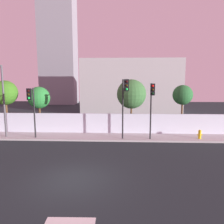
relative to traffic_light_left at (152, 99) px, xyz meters
The scene contains 14 objects.
ground_plane 9.14m from the traffic_light_left, 124.57° to the right, with size 80.00×80.00×0.00m, color #1E2729.
sidewalk 6.03m from the traffic_light_left, 165.35° to the left, with size 36.00×2.40×0.15m, color #AEAEAE.
perimeter_wall 5.95m from the traffic_light_left, 152.04° to the left, with size 36.00×0.18×1.80m, color silver.
traffic_light_left is the anchor object (origin of this frame).
traffic_light_center 9.64m from the traffic_light_left, behind, with size 0.39×1.47×4.23m.
traffic_light_right 2.16m from the traffic_light_left, behind, with size 0.49×1.69×4.93m.
street_lamp_curbside 12.40m from the traffic_light_left, behind, with size 0.60×1.68×6.10m.
fire_hydrant 5.19m from the traffic_light_left, 11.24° to the left, with size 0.44×0.26×0.76m.
roadside_tree_leftmost 14.18m from the traffic_light_left, 165.39° to the left, with size 2.38×2.38×4.97m.
roadside_tree_midleft 11.00m from the traffic_light_left, 161.03° to the left, with size 2.12×2.12×4.37m.
roadside_tree_midright 3.86m from the traffic_light_left, 111.97° to the left, with size 2.78×2.78×5.08m.
roadside_tree_rightmost 4.91m from the traffic_light_left, 46.73° to the left, with size 1.87×1.87×4.55m.
low_building_distant 16.58m from the traffic_light_left, 93.49° to the left, with size 14.65×6.00×8.01m, color #ADADAD.
tower_on_skyline 33.79m from the traffic_light_left, 118.37° to the left, with size 7.08×5.00×25.97m, color gray.
Camera 1 is at (2.42, -10.45, 5.07)m, focal length 35.30 mm.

